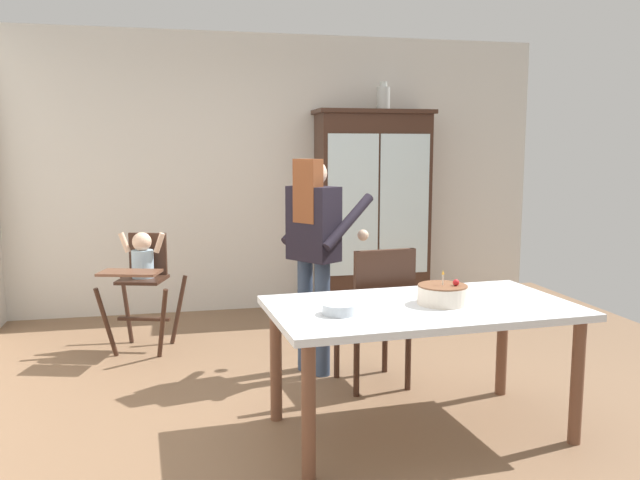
{
  "coord_description": "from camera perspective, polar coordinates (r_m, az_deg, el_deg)",
  "views": [
    {
      "loc": [
        -1.03,
        -3.79,
        1.6
      ],
      "look_at": [
        -0.03,
        0.7,
        0.95
      ],
      "focal_mm": 36.45,
      "sensor_mm": 36.0,
      "label": 1
    }
  ],
  "objects": [
    {
      "name": "dining_chair_far_side",
      "position": [
        4.33,
        5.13,
        -5.96
      ],
      "size": [
        0.48,
        0.48,
        0.96
      ],
      "rotation": [
        0.0,
        0.0,
        3.25
      ],
      "color": "#382116",
      "rests_on": "ground_plane"
    },
    {
      "name": "ground_plane",
      "position": [
        4.24,
        2.5,
        -14.12
      ],
      "size": [
        6.24,
        6.24,
        0.0
      ],
      "primitive_type": "plane",
      "color": "brown"
    },
    {
      "name": "wall_back",
      "position": [
        6.51,
        -3.51,
        5.83
      ],
      "size": [
        5.32,
        0.06,
        2.7
      ],
      "primitive_type": "cube",
      "color": "beige",
      "rests_on": "ground_plane"
    },
    {
      "name": "dining_table",
      "position": [
        3.69,
        8.89,
        -6.92
      ],
      "size": [
        1.73,
        1.02,
        0.74
      ],
      "color": "silver",
      "rests_on": "ground_plane"
    },
    {
      "name": "high_chair_with_toddler",
      "position": [
        5.32,
        -15.34,
        -2.5
      ],
      "size": [
        0.71,
        0.79,
        0.95
      ],
      "rotation": [
        0.0,
        0.0,
        -0.29
      ],
      "color": "#382116",
      "rests_on": "ground_plane"
    },
    {
      "name": "adult_person",
      "position": [
        4.56,
        -0.51,
        0.07
      ],
      "size": [
        0.67,
        0.67,
        1.53
      ],
      "rotation": [
        0.0,
        0.0,
        2.16
      ],
      "color": "#33425B",
      "rests_on": "ground_plane"
    },
    {
      "name": "ceramic_vase",
      "position": [
        6.5,
        5.58,
        12.33
      ],
      "size": [
        0.13,
        0.13,
        0.27
      ],
      "color": "#B2B7B2",
      "rests_on": "china_cabinet"
    },
    {
      "name": "serving_bowl",
      "position": [
        3.42,
        1.7,
        -6.08
      ],
      "size": [
        0.18,
        0.18,
        0.05
      ],
      "primitive_type": "cylinder",
      "color": "#B2BCC6",
      "rests_on": "dining_table"
    },
    {
      "name": "birthday_cake",
      "position": [
        3.7,
        10.71,
        -4.71
      ],
      "size": [
        0.28,
        0.28,
        0.19
      ],
      "color": "beige",
      "rests_on": "dining_table"
    },
    {
      "name": "china_cabinet",
      "position": [
        6.48,
        4.62,
        2.63
      ],
      "size": [
        1.15,
        0.48,
        1.97
      ],
      "color": "#382116",
      "rests_on": "ground_plane"
    }
  ]
}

